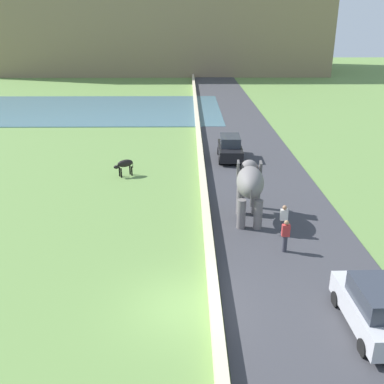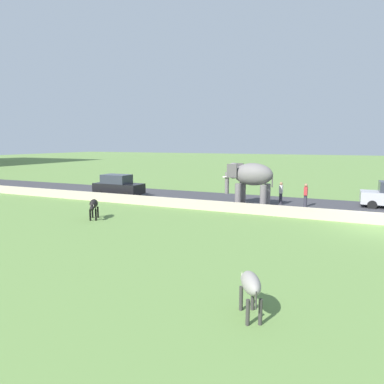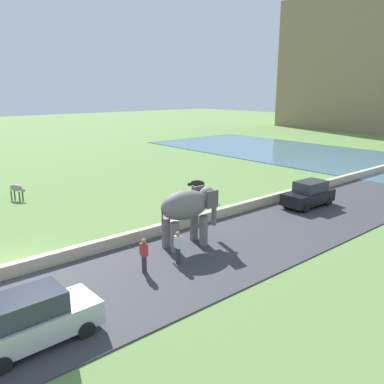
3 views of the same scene
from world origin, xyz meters
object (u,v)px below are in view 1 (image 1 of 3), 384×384
object	(u,v)px
person_beside_elephant	(284,220)
person_trailing	(285,235)
car_silver	(375,308)
elephant	(250,184)
cow_black	(124,164)
car_black	(230,148)

from	to	relation	value
person_beside_elephant	person_trailing	bearing A→B (deg)	-98.83
person_trailing	car_silver	world-z (taller)	car_silver
person_trailing	person_beside_elephant	bearing A→B (deg)	81.17
elephant	person_trailing	bearing A→B (deg)	-71.10
elephant	car_silver	bearing A→B (deg)	-70.73
person_beside_elephant	cow_black	bearing A→B (deg)	135.10
car_black	car_silver	world-z (taller)	same
car_black	cow_black	bearing A→B (deg)	-153.69
person_trailing	car_silver	bearing A→B (deg)	-70.48
person_beside_elephant	car_silver	xyz separation A→B (m)	(1.66, -7.11, 0.03)
person_trailing	cow_black	distance (m)	13.72
elephant	car_black	xyz separation A→B (m)	(-0.02, 10.77, -1.14)
car_black	cow_black	xyz separation A→B (m)	(-7.47, -3.70, -0.06)
car_black	person_trailing	bearing A→B (deg)	-85.09
person_beside_elephant	car_black	xyz separation A→B (m)	(-1.49, 12.62, 0.03)
person_trailing	cow_black	bearing A→B (deg)	129.34
person_trailing	car_black	size ratio (longest dim) A/B	0.40
elephant	car_black	distance (m)	10.83
person_trailing	cow_black	xyz separation A→B (m)	(-8.70, 10.61, -0.04)
car_silver	car_black	bearing A→B (deg)	99.07
car_black	car_silver	xyz separation A→B (m)	(3.15, -19.73, 0.00)
cow_black	elephant	bearing A→B (deg)	-43.38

